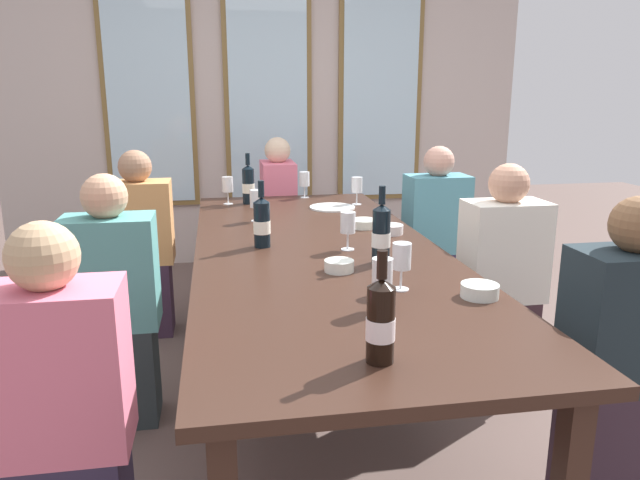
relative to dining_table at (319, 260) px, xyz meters
The scene contains 26 objects.
ground_plane 0.68m from the dining_table, ahead, with size 12.00×12.00×0.00m, color brown.
back_wall_with_windows 2.60m from the dining_table, 90.00° to the left, with size 4.31×0.10×2.90m.
dining_table is the anchor object (origin of this frame).
white_plate_0 0.97m from the dining_table, 75.27° to the left, with size 0.28×0.28×0.01m, color white.
wine_bottle_0 1.21m from the dining_table, 101.99° to the left, with size 0.08×0.08×0.32m.
wine_bottle_1 0.40m from the dining_table, 52.34° to the right, with size 0.08×0.08×0.32m.
wine_bottle_2 0.31m from the dining_table, 162.82° to the left, with size 0.08×0.08×0.31m.
wine_bottle_3 1.19m from the dining_table, 91.77° to the right, with size 0.08×0.08×0.31m.
tasting_bowl_0 0.50m from the dining_table, 51.15° to the left, with size 0.14×0.14×0.04m, color white.
tasting_bowl_1 0.37m from the dining_table, 86.57° to the right, with size 0.12×0.12×0.05m, color white.
tasting_bowl_2 0.87m from the dining_table, 59.35° to the right, with size 0.13×0.13×0.05m, color white.
tasting_bowl_3 0.47m from the dining_table, 28.55° to the left, with size 0.12×0.12×0.05m, color white.
wine_glass_0 1.34m from the dining_table, 84.33° to the left, with size 0.07×0.07×0.17m.
wine_glass_1 0.22m from the dining_table, 18.89° to the right, with size 0.07×0.07×0.17m.
wine_glass_2 1.24m from the dining_table, 107.89° to the left, with size 0.07×0.07×0.17m.
wine_glass_3 0.82m from the dining_table, 84.82° to the right, with size 0.07×0.07×0.17m.
wine_glass_4 0.70m from the dining_table, 110.50° to the left, with size 0.07×0.07×0.17m.
wine_glass_5 1.12m from the dining_table, 67.67° to the left, with size 0.07×0.07×0.17m.
wine_glass_6 0.67m from the dining_table, 72.55° to the right, with size 0.07×0.07×0.17m.
seated_person_0 0.92m from the dining_table, behind, with size 0.38×0.24×1.11m.
seated_person_1 0.92m from the dining_table, ahead, with size 0.38×0.24×1.11m.
seated_person_2 1.33m from the dining_table, 133.28° to the left, with size 0.38×0.24×1.11m.
seated_person_3 1.28m from the dining_table, 44.83° to the left, with size 0.38×0.24×1.11m.
seated_person_4 1.34m from the dining_table, 132.82° to the right, with size 0.38×0.24×1.11m.
seated_person_5 1.29m from the dining_table, 45.00° to the right, with size 0.38×0.24×1.11m.
seated_person_6 1.78m from the dining_table, 90.00° to the left, with size 0.24×0.38×1.11m.
Camera 1 is at (-0.44, -2.59, 1.44)m, focal length 33.53 mm.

